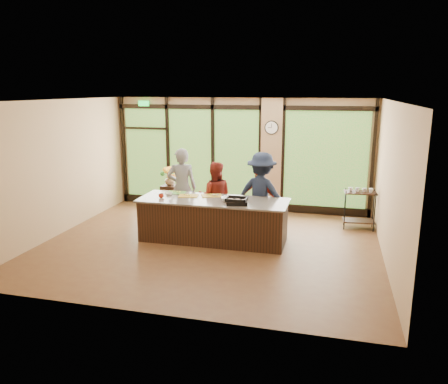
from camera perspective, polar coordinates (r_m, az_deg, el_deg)
The scene contains 25 objects.
floor at distance 9.32m, azimuth -1.90°, elevation -6.91°, with size 7.00×7.00×0.00m, color brown.
ceiling at distance 8.75m, azimuth -2.06°, elevation 11.86°, with size 7.00×7.00×0.00m, color white.
back_wall at distance 11.78m, azimuth 2.12°, elevation 4.91°, with size 7.00×7.00×0.00m, color tan.
left_wall at distance 10.43m, azimuth -20.79°, elevation 2.95°, with size 6.00×6.00×0.00m, color tan.
right_wall at distance 8.63m, azimuth 20.94°, elevation 0.92°, with size 6.00×6.00×0.00m, color tan.
window_wall at distance 11.72m, azimuth 2.85°, elevation 4.34°, with size 6.90×0.12×3.00m.
island_base at distance 9.45m, azimuth -1.42°, elevation -3.80°, with size 3.10×1.00×0.88m, color black.
countertop at distance 9.33m, azimuth -1.43°, elevation -1.10°, with size 3.20×1.10×0.04m, color gray.
wall_clock at distance 11.41m, azimuth 6.23°, elevation 8.37°, with size 0.36×0.04×0.36m.
cook_left at distance 10.34m, azimuth -5.51°, elevation 0.54°, with size 0.69×0.45×1.89m, color slate.
cook_midleft at distance 10.04m, azimuth -1.19°, elevation -0.59°, with size 0.78×0.61×1.61m, color maroon.
cook_midright at distance 9.89m, azimuth 4.67°, elevation -0.99°, with size 0.92×0.38×1.57m, color #9F2418.
cook_right at distance 9.81m, azimuth 4.91°, elevation -0.22°, with size 1.20×0.69×1.86m, color #182136.
roasting_pan at distance 8.92m, azimuth 1.65°, elevation -1.39°, with size 0.42×0.33×0.08m, color black.
mixing_bowl at distance 9.19m, azimuth 0.66°, elevation -0.93°, with size 0.33×0.33×0.08m, color silver.
cutting_board_left at distance 9.97m, azimuth -6.30°, elevation -0.07°, with size 0.41×0.31×0.01m, color #529737.
cutting_board_center at distance 9.64m, azimuth -4.67°, elevation -0.50°, with size 0.42×0.32×0.01m, color gold.
cutting_board_right at distance 9.63m, azimuth -1.63°, elevation -0.46°, with size 0.44×0.33×0.01m, color gold.
prep_bowl_near at distance 9.78m, azimuth -7.18°, elevation -0.25°, with size 0.15×0.15×0.05m, color white.
prep_bowl_mid at distance 9.12m, azimuth 0.25°, elevation -1.14°, with size 0.15×0.15×0.05m, color white.
prep_bowl_far at distance 9.62m, azimuth -1.11°, elevation -0.42°, with size 0.14×0.14×0.03m, color white.
red_ramekin at distance 9.54m, azimuth -8.21°, elevation -0.50°, with size 0.12×0.12×0.09m, color #A32110.
flower_stand at distance 11.36m, azimuth -6.99°, elevation -1.12°, with size 0.41×0.41×0.81m, color black.
flower_vase at distance 11.24m, azimuth -7.07°, elevation 1.58°, with size 0.27×0.27×0.28m, color #8C6E4C.
bar_cart at distance 10.70m, azimuth 17.30°, elevation -1.53°, with size 0.75×0.47×0.98m.
Camera 1 is at (2.46, -8.39, 3.22)m, focal length 35.00 mm.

